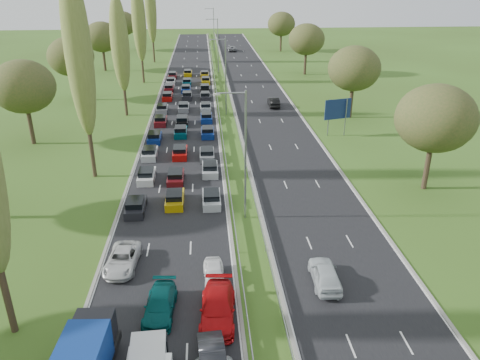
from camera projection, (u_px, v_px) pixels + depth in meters
name	position (u px, v px, depth m)	size (l,w,h in m)	color
ground	(226.00, 111.00, 77.51)	(260.00, 260.00, 0.00)	#354F18
near_carriageway	(185.00, 108.00, 79.31)	(10.50, 215.00, 0.04)	black
far_carriageway	(264.00, 107.00, 80.27)	(10.50, 215.00, 0.04)	black
central_reservation	(225.00, 104.00, 79.57)	(2.36, 215.00, 0.32)	gray
lamp_columns	(226.00, 78.00, 73.26)	(0.18, 140.18, 12.00)	gray
poplar_row	(106.00, 46.00, 60.58)	(2.80, 127.80, 22.44)	#2D2116
woodland_left	(14.00, 93.00, 56.67)	(8.00, 166.00, 11.10)	#2D2116
woodland_right	(373.00, 80.00, 63.64)	(8.00, 153.00, 11.10)	#2D2116
traffic_queue_fill	(184.00, 114.00, 74.44)	(9.11, 69.52, 0.80)	black
near_car_2	(122.00, 259.00, 36.05)	(2.27, 4.92, 1.37)	silver
near_car_7	(160.00, 305.00, 31.07)	(1.95, 4.79, 1.39)	#044A49
near_car_11	(218.00, 308.00, 30.61)	(2.26, 5.55, 1.61)	#B90B0E
near_car_12	(214.00, 274.00, 34.39)	(1.53, 3.81, 1.30)	white
far_car_0	(325.00, 274.00, 34.09)	(1.88, 4.67, 1.59)	silver
far_car_1	(274.00, 102.00, 80.01)	(1.67, 4.80, 1.58)	black
far_car_2	(232.00, 49.00, 138.01)	(2.43, 5.27, 1.46)	gray
direction_sign	(338.00, 111.00, 64.60)	(3.90, 1.10, 5.20)	gray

